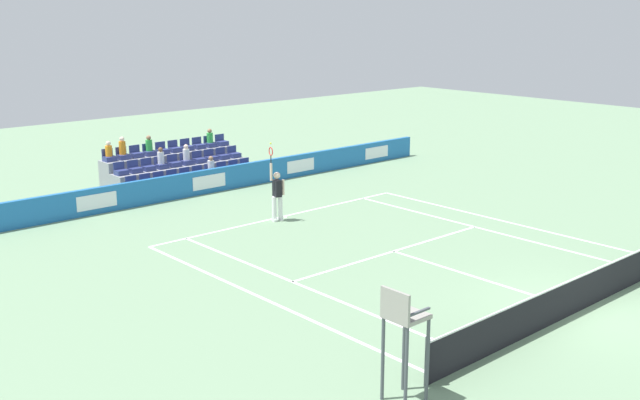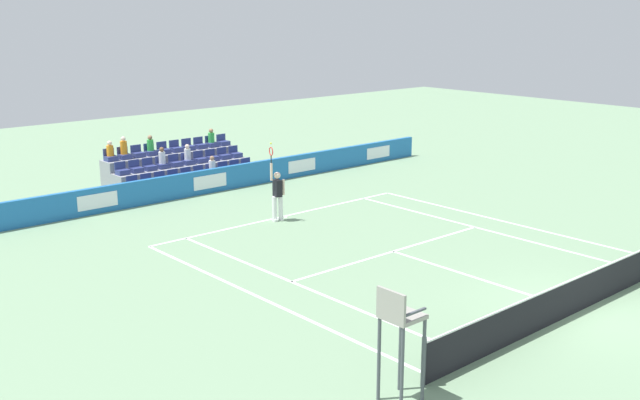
% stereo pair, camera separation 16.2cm
% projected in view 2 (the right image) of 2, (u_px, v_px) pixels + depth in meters
% --- Properties ---
extents(ground_plane, '(80.00, 80.00, 0.00)m').
position_uv_depth(ground_plane, '(579.00, 311.00, 19.04)').
color(ground_plane, gray).
extents(line_baseline, '(10.97, 0.10, 0.01)m').
position_uv_depth(line_baseline, '(283.00, 216.00, 27.69)').
color(line_baseline, white).
rests_on(line_baseline, ground).
extents(line_service, '(8.23, 0.10, 0.01)m').
position_uv_depth(line_service, '(393.00, 251.00, 23.70)').
color(line_service, white).
rests_on(line_service, ground).
extents(line_centre_service, '(0.10, 6.40, 0.01)m').
position_uv_depth(line_centre_service, '(476.00, 278.00, 21.37)').
color(line_centre_service, white).
rests_on(line_centre_service, ground).
extents(line_singles_sideline_left, '(0.10, 11.89, 0.01)m').
position_uv_depth(line_singles_sideline_left, '(302.00, 286.00, 20.73)').
color(line_singles_sideline_left, white).
rests_on(line_singles_sideline_left, ground).
extents(line_singles_sideline_right, '(0.10, 11.89, 0.01)m').
position_uv_depth(line_singles_sideline_right, '(486.00, 230.00, 26.00)').
color(line_singles_sideline_right, white).
rests_on(line_singles_sideline_right, ground).
extents(line_doubles_sideline_left, '(0.10, 11.89, 0.01)m').
position_uv_depth(line_doubles_sideline_left, '(262.00, 298.00, 19.85)').
color(line_doubles_sideline_left, white).
rests_on(line_doubles_sideline_left, ground).
extents(line_doubles_sideline_right, '(0.10, 11.89, 0.01)m').
position_uv_depth(line_doubles_sideline_right, '(509.00, 223.00, 26.88)').
color(line_doubles_sideline_right, white).
rests_on(line_doubles_sideline_right, ground).
extents(line_centre_mark, '(0.10, 0.20, 0.01)m').
position_uv_depth(line_centre_mark, '(285.00, 217.00, 27.62)').
color(line_centre_mark, white).
rests_on(line_centre_mark, ground).
extents(sponsor_barrier, '(24.57, 0.22, 0.99)m').
position_uv_depth(sponsor_barrier, '(209.00, 181.00, 31.14)').
color(sponsor_barrier, '#1E66AD').
rests_on(sponsor_barrier, ground).
extents(tennis_net, '(11.97, 0.10, 1.07)m').
position_uv_depth(tennis_net, '(581.00, 292.00, 18.92)').
color(tennis_net, '#33383D').
rests_on(tennis_net, ground).
extents(tennis_player, '(0.51, 0.41, 2.85)m').
position_uv_depth(tennis_player, '(277.00, 194.00, 26.89)').
color(tennis_player, white).
rests_on(tennis_player, ground).
extents(umpire_chair, '(0.70, 0.70, 2.34)m').
position_uv_depth(umpire_chair, '(399.00, 328.00, 14.28)').
color(umpire_chair, '#474C54').
rests_on(umpire_chair, ground).
extents(stadium_stand, '(6.20, 2.85, 2.21)m').
position_uv_depth(stadium_stand, '(179.00, 171.00, 32.81)').
color(stadium_stand, gray).
rests_on(stadium_stand, ground).
extents(loose_tennis_ball, '(0.07, 0.07, 0.07)m').
position_uv_depth(loose_tennis_ball, '(570.00, 285.00, 20.72)').
color(loose_tennis_ball, '#D1E533').
rests_on(loose_tennis_ball, ground).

